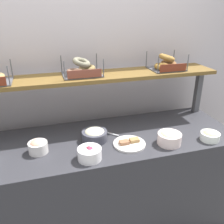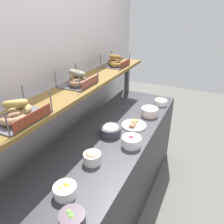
{
  "view_description": "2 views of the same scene",
  "coord_description": "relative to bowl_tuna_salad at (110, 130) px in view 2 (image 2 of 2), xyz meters",
  "views": [
    {
      "loc": [
        -0.32,
        -1.58,
        1.79
      ],
      "look_at": [
        0.15,
        0.03,
        1.05
      ],
      "focal_mm": 39.2,
      "sensor_mm": 36.0,
      "label": 1
    },
    {
      "loc": [
        -1.49,
        -0.74,
        1.88
      ],
      "look_at": [
        0.08,
        0.01,
        1.04
      ],
      "focal_mm": 34.92,
      "sensor_mm": 36.0,
      "label": 2
    }
  ],
  "objects": [
    {
      "name": "bowl_veggie_mix",
      "position": [
        -0.89,
        -0.22,
        -0.0
      ],
      "size": [
        0.14,
        0.14,
        0.09
      ],
      "color": "#4B3E48",
      "rests_on": "deli_counter"
    },
    {
      "name": "ground_plane",
      "position": [
        -0.01,
        0.01,
        -0.9
      ],
      "size": [
        8.0,
        8.0,
        0.0
      ],
      "primitive_type": "plane",
      "color": "#595651"
    },
    {
      "name": "bagel_basket_poppy",
      "position": [
        -0.03,
        0.29,
        0.43
      ],
      "size": [
        0.3,
        0.25,
        0.14
      ],
      "color": "#4C4C51",
      "rests_on": "upper_shelf"
    },
    {
      "name": "bagel_basket_cinnamon_raisin",
      "position": [
        0.7,
        0.28,
        0.43
      ],
      "size": [
        0.28,
        0.24,
        0.14
      ],
      "color": "#4C4C51",
      "rests_on": "upper_shelf"
    },
    {
      "name": "bowl_fruit_salad",
      "position": [
        -0.74,
        -0.06,
        -0.01
      ],
      "size": [
        0.14,
        0.14,
        0.08
      ],
      "color": "white",
      "rests_on": "deli_counter"
    },
    {
      "name": "shelf_riser_right",
      "position": [
        1.05,
        0.28,
        0.15
      ],
      "size": [
        0.05,
        0.05,
        0.4
      ],
      "primitive_type": "cube",
      "color": "#4C4C51",
      "rests_on": "deli_counter"
    },
    {
      "name": "serving_plate_white",
      "position": [
        0.23,
        -0.14,
        -0.04
      ],
      "size": [
        0.23,
        0.23,
        0.04
      ],
      "color": "white",
      "rests_on": "deli_counter"
    },
    {
      "name": "back_wall",
      "position": [
        -0.01,
        0.56,
        0.3
      ],
      "size": [
        3.43,
        0.06,
        2.4
      ],
      "primitive_type": "cube",
      "color": "#BAB1B6",
      "rests_on": "ground_plane"
    },
    {
      "name": "bowl_beet_salad",
      "position": [
        -0.09,
        -0.23,
        -0.0
      ],
      "size": [
        0.16,
        0.16,
        0.09
      ],
      "color": "white",
      "rests_on": "deli_counter"
    },
    {
      "name": "bowl_potato_salad",
      "position": [
        0.51,
        -0.2,
        0.01
      ],
      "size": [
        0.17,
        0.17,
        0.11
      ],
      "color": "silver",
      "rests_on": "deli_counter"
    },
    {
      "name": "upper_shelf",
      "position": [
        -0.01,
        0.28,
        0.37
      ],
      "size": [
        2.19,
        0.32,
        0.03
      ],
      "primitive_type": "cube",
      "color": "brown",
      "rests_on": "shelf_riser_left"
    },
    {
      "name": "bowl_egg_salad",
      "position": [
        0.83,
        -0.24,
        -0.01
      ],
      "size": [
        0.14,
        0.14,
        0.08
      ],
      "color": "white",
      "rests_on": "deli_counter"
    },
    {
      "name": "bowl_lox_spread",
      "position": [
        -0.41,
        -0.05,
        0.0
      ],
      "size": [
        0.13,
        0.13,
        0.1
      ],
      "color": "silver",
      "rests_on": "deli_counter"
    },
    {
      "name": "serving_spoon_near_plate",
      "position": [
        0.1,
        0.09,
        -0.04
      ],
      "size": [
        0.14,
        0.13,
        0.01
      ],
      "color": "#B7B7BC",
      "rests_on": "deli_counter"
    },
    {
      "name": "bagel_basket_everything",
      "position": [
        -0.71,
        0.25,
        0.43
      ],
      "size": [
        0.34,
        0.25,
        0.14
      ],
      "color": "#4C4C51",
      "rests_on": "upper_shelf"
    },
    {
      "name": "bowl_tuna_salad",
      "position": [
        0.0,
        0.0,
        0.0
      ],
      "size": [
        0.19,
        0.19,
        0.09
      ],
      "color": "#3D3D48",
      "rests_on": "deli_counter"
    },
    {
      "name": "deli_counter",
      "position": [
        -0.01,
        0.01,
        -0.47
      ],
      "size": [
        2.23,
        0.7,
        0.85
      ],
      "primitive_type": "cube",
      "color": "#2D2D33",
      "rests_on": "ground_plane"
    }
  ]
}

